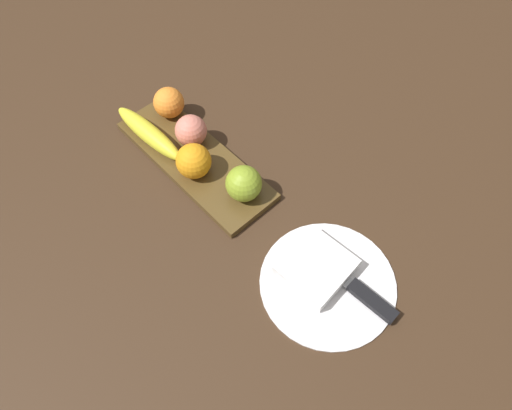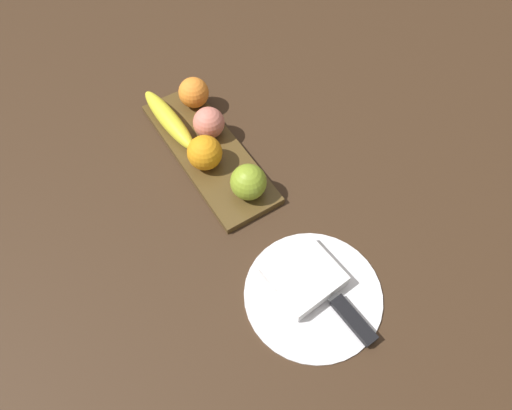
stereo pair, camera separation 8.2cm
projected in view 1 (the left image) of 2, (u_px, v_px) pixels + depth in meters
The scene contains 10 objects.
ground_plane at pixel (216, 157), 0.94m from camera, with size 2.40×2.40×0.00m, color #3A2717.
fruit_tray at pixel (195, 160), 0.93m from camera, with size 0.37×0.13×0.02m, color #533E1D.
apple at pixel (244, 184), 0.84m from camera, with size 0.07×0.07×0.07m, color #87A329.
banana at pixel (149, 133), 0.93m from camera, with size 0.20×0.04×0.04m, color yellow.
orange_near_apple at pixel (194, 161), 0.87m from camera, with size 0.07×0.07×0.07m, color orange.
orange_near_banana at pixel (169, 103), 0.96m from camera, with size 0.06×0.06×0.06m, color orange.
peach at pixel (191, 131), 0.92m from camera, with size 0.06×0.06×0.06m, color #DC7A68.
dinner_plate at pixel (328, 283), 0.79m from camera, with size 0.24×0.24×0.01m, color white.
folded_napkin at pixel (316, 267), 0.78m from camera, with size 0.10×0.11×0.03m, color white.
knife at pixel (364, 295), 0.77m from camera, with size 0.18×0.03×0.01m.
Camera 1 is at (-0.49, 0.34, 0.74)m, focal length 32.18 mm.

